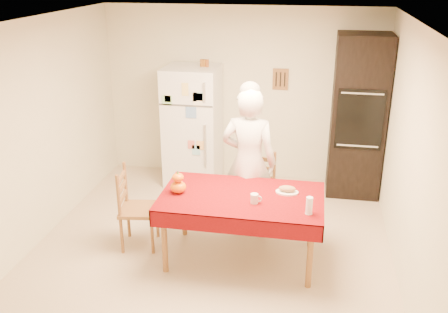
% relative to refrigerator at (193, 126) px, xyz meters
% --- Properties ---
extents(floor, '(4.50, 4.50, 0.00)m').
position_rel_refrigerator_xyz_m(floor, '(0.65, -1.88, -0.85)').
color(floor, tan).
rests_on(floor, ground).
extents(room_shell, '(4.02, 4.52, 2.51)m').
position_rel_refrigerator_xyz_m(room_shell, '(0.65, -1.88, 0.77)').
color(room_shell, beige).
rests_on(room_shell, ground).
extents(refrigerator, '(0.75, 0.74, 1.70)m').
position_rel_refrigerator_xyz_m(refrigerator, '(0.00, 0.00, 0.00)').
color(refrigerator, white).
rests_on(refrigerator, floor).
extents(oven_cabinet, '(0.70, 0.62, 2.20)m').
position_rel_refrigerator_xyz_m(oven_cabinet, '(2.28, 0.05, 0.25)').
color(oven_cabinet, black).
rests_on(oven_cabinet, floor).
extents(dining_table, '(1.70, 1.00, 0.76)m').
position_rel_refrigerator_xyz_m(dining_table, '(1.01, -1.95, -0.16)').
color(dining_table, brown).
rests_on(dining_table, floor).
extents(chair_far, '(0.49, 0.48, 0.95)m').
position_rel_refrigerator_xyz_m(chair_far, '(1.07, -1.17, -0.34)').
color(chair_far, brown).
rests_on(chair_far, floor).
extents(chair_left, '(0.46, 0.48, 0.95)m').
position_rel_refrigerator_xyz_m(chair_left, '(-0.23, -1.89, -0.34)').
color(chair_left, brown).
rests_on(chair_left, floor).
extents(seated_woman, '(0.68, 0.47, 1.78)m').
position_rel_refrigerator_xyz_m(seated_woman, '(0.99, -1.33, 0.04)').
color(seated_woman, silver).
rests_on(seated_woman, floor).
extents(coffee_mug, '(0.08, 0.08, 0.10)m').
position_rel_refrigerator_xyz_m(coffee_mug, '(1.16, -2.10, -0.04)').
color(coffee_mug, silver).
rests_on(coffee_mug, dining_table).
extents(pumpkin_lower, '(0.17, 0.17, 0.13)m').
position_rel_refrigerator_xyz_m(pumpkin_lower, '(0.34, -2.00, -0.02)').
color(pumpkin_lower, '#C33F04').
rests_on(pumpkin_lower, dining_table).
extents(pumpkin_upper, '(0.12, 0.12, 0.09)m').
position_rel_refrigerator_xyz_m(pumpkin_upper, '(0.34, -2.00, 0.08)').
color(pumpkin_upper, '#DF5005').
rests_on(pumpkin_upper, pumpkin_lower).
extents(wine_glass, '(0.07, 0.07, 0.18)m').
position_rel_refrigerator_xyz_m(wine_glass, '(1.71, -2.23, -0.00)').
color(wine_glass, white).
rests_on(wine_glass, dining_table).
extents(bread_plate, '(0.24, 0.24, 0.02)m').
position_rel_refrigerator_xyz_m(bread_plate, '(1.47, -1.80, -0.08)').
color(bread_plate, white).
rests_on(bread_plate, dining_table).
extents(bread_loaf, '(0.18, 0.10, 0.06)m').
position_rel_refrigerator_xyz_m(bread_loaf, '(1.47, -1.80, -0.04)').
color(bread_loaf, tan).
rests_on(bread_loaf, bread_plate).
extents(spice_jar_left, '(0.05, 0.05, 0.10)m').
position_rel_refrigerator_xyz_m(spice_jar_left, '(0.14, 0.05, 0.90)').
color(spice_jar_left, brown).
rests_on(spice_jar_left, refrigerator).
extents(spice_jar_mid, '(0.05, 0.05, 0.10)m').
position_rel_refrigerator_xyz_m(spice_jar_mid, '(0.17, 0.05, 0.90)').
color(spice_jar_mid, brown).
rests_on(spice_jar_mid, refrigerator).
extents(spice_jar_right, '(0.05, 0.05, 0.10)m').
position_rel_refrigerator_xyz_m(spice_jar_right, '(0.21, 0.05, 0.90)').
color(spice_jar_right, brown).
rests_on(spice_jar_right, refrigerator).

